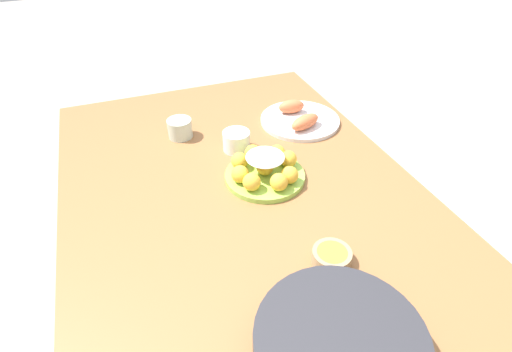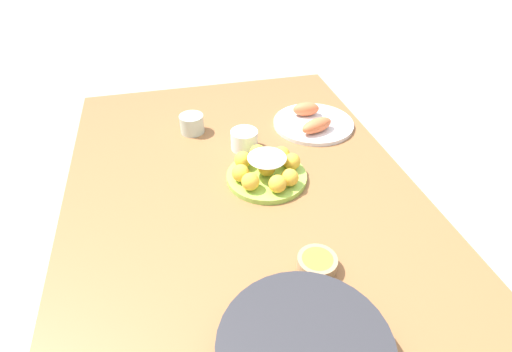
% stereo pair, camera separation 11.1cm
% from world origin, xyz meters
% --- Properties ---
extents(ground_plane, '(12.00, 12.00, 0.00)m').
position_xyz_m(ground_plane, '(0.00, 0.00, 0.00)').
color(ground_plane, '#B2A899').
extents(dining_table, '(1.47, 0.98, 0.76)m').
position_xyz_m(dining_table, '(0.00, 0.00, 0.67)').
color(dining_table, '#936038').
rests_on(dining_table, ground_plane).
extents(cake_plate, '(0.23, 0.23, 0.08)m').
position_xyz_m(cake_plate, '(-0.06, 0.08, 0.79)').
color(cake_plate, '#99CC4C').
rests_on(cake_plate, dining_table).
extents(sauce_bowl, '(0.09, 0.09, 0.03)m').
position_xyz_m(sauce_bowl, '(0.29, 0.10, 0.77)').
color(sauce_bowl, tan).
rests_on(sauce_bowl, dining_table).
extents(seafood_platter, '(0.28, 0.28, 0.06)m').
position_xyz_m(seafood_platter, '(-0.32, 0.31, 0.77)').
color(seafood_platter, silver).
rests_on(seafood_platter, dining_table).
extents(cup_near, '(0.08, 0.08, 0.06)m').
position_xyz_m(cup_near, '(-0.37, -0.10, 0.79)').
color(cup_near, beige).
rests_on(cup_near, dining_table).
extents(cup_far, '(0.09, 0.09, 0.06)m').
position_xyz_m(cup_far, '(-0.23, 0.05, 0.79)').
color(cup_far, white).
rests_on(cup_far, dining_table).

